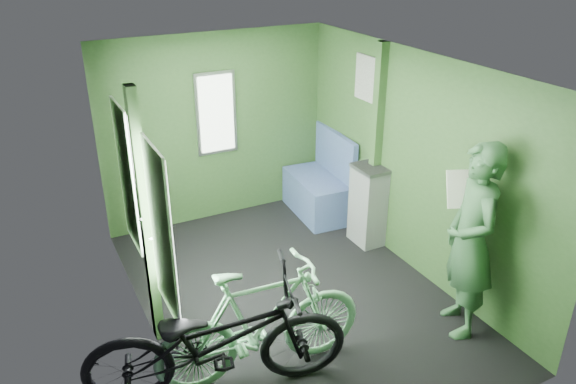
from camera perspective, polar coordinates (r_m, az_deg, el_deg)
name	(u,v)px	position (r m, az deg, el deg)	size (l,w,h in m)	color
room	(287,162)	(5.06, -0.06, 3.11)	(4.00, 4.02, 2.31)	black
bicycle_mint	(263,372)	(4.90, -2.60, -17.80)	(0.49, 1.73, 1.04)	#8CD8A5
passenger	(471,241)	(5.09, 18.07, -4.77)	(0.65, 0.80, 1.80)	#335D39
waste_box	(368,205)	(6.48, 8.11, -1.33)	(0.28, 0.39, 0.95)	slate
bench_seat	(320,190)	(7.17, 3.24, 0.16)	(0.63, 1.04, 1.06)	navy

